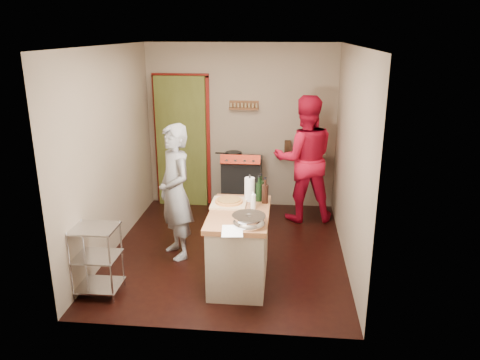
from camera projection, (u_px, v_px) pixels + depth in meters
name	position (u px, v px, depth m)	size (l,w,h in m)	color
floor	(228.00, 250.00, 6.19)	(3.50, 3.50, 0.00)	black
back_wall	(202.00, 136.00, 7.59)	(3.00, 0.44, 2.60)	gray
left_wall	(110.00, 152.00, 5.93)	(0.04, 3.50, 2.60)	gray
right_wall	(350.00, 158.00, 5.65)	(0.04, 3.50, 2.60)	gray
ceiling	(226.00, 45.00, 5.39)	(3.00, 3.50, 0.02)	white
stove	(242.00, 184.00, 7.39)	(0.60, 0.63, 1.00)	black
wire_shelving	(96.00, 257.00, 5.03)	(0.48, 0.40, 0.80)	silver
island	(240.00, 244.00, 5.32)	(0.67, 1.26, 1.16)	#B8AC9D
person_stripe	(175.00, 192.00, 5.80)	(0.62, 0.41, 1.71)	#B0AFB4
person_red	(304.00, 159.00, 6.94)	(0.92, 0.72, 1.89)	red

